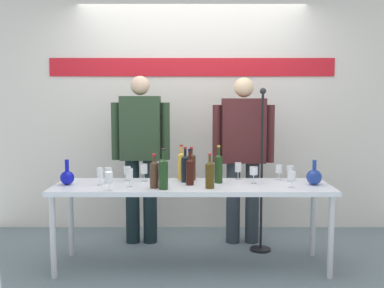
{
  "coord_description": "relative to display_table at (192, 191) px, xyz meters",
  "views": [
    {
      "loc": [
        -0.0,
        -3.84,
        1.46
      ],
      "look_at": [
        0.0,
        0.15,
        1.07
      ],
      "focal_mm": 42.17,
      "sensor_mm": 36.0,
      "label": 1
    }
  ],
  "objects": [
    {
      "name": "ground_plane",
      "position": [
        0.0,
        0.0,
        -0.67
      ],
      "size": [
        10.0,
        10.0,
        0.0
      ],
      "primitive_type": "plane",
      "color": "slate"
    },
    {
      "name": "back_wall",
      "position": [
        0.0,
        1.25,
        0.83
      ],
      "size": [
        4.51,
        0.11,
        3.0
      ],
      "color": "silver",
      "rests_on": "ground"
    },
    {
      "name": "display_table",
      "position": [
        0.0,
        0.0,
        0.0
      ],
      "size": [
        2.38,
        0.64,
        0.73
      ],
      "color": "white",
      "rests_on": "ground"
    },
    {
      "name": "decanter_blue_left",
      "position": [
        -1.08,
        -0.01,
        0.12
      ],
      "size": [
        0.12,
        0.12,
        0.22
      ],
      "color": "#0F15B1",
      "rests_on": "display_table"
    },
    {
      "name": "decanter_blue_right",
      "position": [
        1.05,
        -0.01,
        0.13
      ],
      "size": [
        0.13,
        0.13,
        0.22
      ],
      "color": "navy",
      "rests_on": "display_table"
    },
    {
      "name": "presenter_left",
      "position": [
        -0.52,
        0.66,
        0.29
      ],
      "size": [
        0.59,
        0.22,
        1.69
      ],
      "color": "black",
      "rests_on": "ground"
    },
    {
      "name": "presenter_right",
      "position": [
        0.52,
        0.66,
        0.29
      ],
      "size": [
        0.62,
        0.22,
        1.68
      ],
      "color": "#2B333B",
      "rests_on": "ground"
    },
    {
      "name": "wine_bottle_0",
      "position": [
        0.23,
        0.08,
        0.2
      ],
      "size": [
        0.07,
        0.07,
        0.33
      ],
      "color": "#1E3B17",
      "rests_on": "display_table"
    },
    {
      "name": "wine_bottle_1",
      "position": [
        0.15,
        -0.16,
        0.18
      ],
      "size": [
        0.07,
        0.07,
        0.29
      ],
      "color": "#45330E",
      "rests_on": "display_table"
    },
    {
      "name": "wine_bottle_2",
      "position": [
        -0.31,
        -0.15,
        0.18
      ],
      "size": [
        0.07,
        0.07,
        0.29
      ],
      "color": "#462E1E",
      "rests_on": "display_table"
    },
    {
      "name": "wine_bottle_3",
      "position": [
        -0.23,
        -0.2,
        0.2
      ],
      "size": [
        0.07,
        0.07,
        0.34
      ],
      "color": "#1B3A19",
      "rests_on": "display_table"
    },
    {
      "name": "wine_bottle_4",
      "position": [
        -0.02,
        -0.02,
        0.19
      ],
      "size": [
        0.07,
        0.07,
        0.31
      ],
      "color": "#35130D",
      "rests_on": "display_table"
    },
    {
      "name": "wine_bottle_5",
      "position": [
        -0.01,
        0.22,
        0.19
      ],
      "size": [
        0.08,
        0.08,
        0.3
      ],
      "color": "#422613",
      "rests_on": "display_table"
    },
    {
      "name": "wine_bottle_6",
      "position": [
        -0.06,
        0.12,
        0.19
      ],
      "size": [
        0.07,
        0.07,
        0.32
      ],
      "color": "black",
      "rests_on": "display_table"
    },
    {
      "name": "wine_bottle_7",
      "position": [
        -0.1,
        0.23,
        0.19
      ],
      "size": [
        0.07,
        0.07,
        0.32
      ],
      "color": "gold",
      "rests_on": "display_table"
    },
    {
      "name": "wine_glass_left_0",
      "position": [
        -0.74,
        0.07,
        0.15
      ],
      "size": [
        0.06,
        0.06,
        0.14
      ],
      "color": "white",
      "rests_on": "display_table"
    },
    {
      "name": "wine_glass_left_1",
      "position": [
        -0.43,
        0.15,
        0.17
      ],
      "size": [
        0.06,
        0.06,
        0.16
      ],
      "color": "white",
      "rests_on": "display_table"
    },
    {
      "name": "wine_glass_left_2",
      "position": [
        -0.67,
        -0.26,
        0.16
      ],
      "size": [
        0.07,
        0.07,
        0.15
      ],
      "color": "white",
      "rests_on": "display_table"
    },
    {
      "name": "wine_glass_left_3",
      "position": [
        -0.53,
        -0.11,
        0.17
      ],
      "size": [
        0.06,
        0.06,
        0.16
      ],
      "color": "white",
      "rests_on": "display_table"
    },
    {
      "name": "wine_glass_left_4",
      "position": [
        -0.58,
        0.18,
        0.15
      ],
      "size": [
        0.06,
        0.06,
        0.13
      ],
      "color": "white",
      "rests_on": "display_table"
    },
    {
      "name": "wine_glass_left_5",
      "position": [
        -0.79,
        -0.03,
        0.16
      ],
      "size": [
        0.06,
        0.06,
        0.15
      ],
      "color": "white",
      "rests_on": "display_table"
    },
    {
      "name": "wine_glass_right_0",
      "position": [
        0.42,
        0.26,
        0.16
      ],
      "size": [
        0.06,
        0.06,
        0.16
      ],
      "color": "white",
      "rests_on": "display_table"
    },
    {
      "name": "wine_glass_right_1",
      "position": [
        0.83,
        -0.14,
        0.16
      ],
      "size": [
        0.07,
        0.07,
        0.14
      ],
      "color": "white",
      "rests_on": "display_table"
    },
    {
      "name": "wine_glass_right_2",
      "position": [
        0.79,
        0.21,
        0.16
      ],
      "size": [
        0.06,
        0.06,
        0.14
      ],
      "color": "white",
      "rests_on": "display_table"
    },
    {
      "name": "wine_glass_right_3",
      "position": [
        0.88,
        0.13,
        0.16
      ],
      "size": [
        0.06,
        0.06,
        0.15
      ],
      "color": "white",
      "rests_on": "display_table"
    },
    {
      "name": "wine_glass_right_4",
      "position": [
        0.54,
        0.05,
        0.17
      ],
      "size": [
        0.07,
        0.07,
        0.15
      ],
      "color": "white",
      "rests_on": "display_table"
    },
    {
      "name": "microphone_stand",
      "position": [
        0.67,
        0.41,
        -0.14
      ],
      "size": [
        0.2,
        0.2,
        1.57
      ],
      "color": "black",
      "rests_on": "ground"
    }
  ]
}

